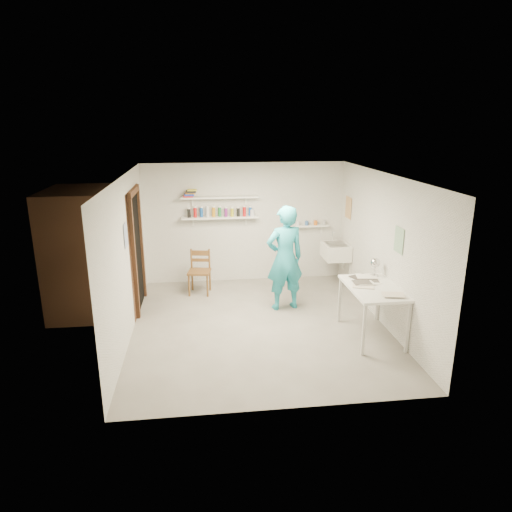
{
  "coord_description": "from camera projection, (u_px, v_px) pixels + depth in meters",
  "views": [
    {
      "loc": [
        -0.88,
        -6.69,
        3.17
      ],
      "look_at": [
        0.0,
        0.4,
        1.05
      ],
      "focal_mm": 32.0,
      "sensor_mm": 36.0,
      "label": 1
    }
  ],
  "objects": [
    {
      "name": "poster_left",
      "position": [
        126.0,
        235.0,
        6.74
      ],
      "size": [
        0.01,
        0.28,
        0.36
      ],
      "primitive_type": "cube",
      "color": "#334C7F",
      "rests_on": "wall_left"
    },
    {
      "name": "floor",
      "position": [
        259.0,
        326.0,
        7.37
      ],
      "size": [
        4.0,
        4.5,
        0.02
      ],
      "primitive_type": "cube",
      "color": "slate",
      "rests_on": "ground"
    },
    {
      "name": "ceiling",
      "position": [
        259.0,
        175.0,
        6.68
      ],
      "size": [
        4.0,
        4.5,
        0.02
      ],
      "primitive_type": "cube",
      "color": "silver",
      "rests_on": "wall_back"
    },
    {
      "name": "work_table",
      "position": [
        371.0,
        312.0,
        6.89
      ],
      "size": [
        0.72,
        1.2,
        0.8
      ],
      "primitive_type": "cube",
      "color": "white",
      "rests_on": "ground"
    },
    {
      "name": "belfast_sink",
      "position": [
        336.0,
        251.0,
        9.0
      ],
      "size": [
        0.48,
        0.6,
        0.3
      ],
      "primitive_type": "cube",
      "color": "white",
      "rests_on": "wall_right"
    },
    {
      "name": "wall_clock",
      "position": [
        285.0,
        238.0,
        7.92
      ],
      "size": [
        0.33,
        0.1,
        0.33
      ],
      "primitive_type": "cylinder",
      "rotation": [
        1.57,
        0.0,
        0.2
      ],
      "color": "beige",
      "rests_on": "man"
    },
    {
      "name": "poster_right_b",
      "position": [
        399.0,
        240.0,
        6.66
      ],
      "size": [
        0.01,
        0.3,
        0.38
      ],
      "primitive_type": "cube",
      "color": "#3F724C",
      "rests_on": "wall_right"
    },
    {
      "name": "man",
      "position": [
        285.0,
        258.0,
        7.8
      ],
      "size": [
        0.74,
        0.56,
        1.83
      ],
      "primitive_type": "imported",
      "rotation": [
        0.0,
        0.0,
        3.34
      ],
      "color": "teal",
      "rests_on": "ground"
    },
    {
      "name": "doorway_recess",
      "position": [
        137.0,
        252.0,
        7.85
      ],
      "size": [
        0.02,
        0.9,
        2.0
      ],
      "primitive_type": "cube",
      "color": "black",
      "rests_on": "wall_left"
    },
    {
      "name": "wall_left",
      "position": [
        126.0,
        259.0,
        6.79
      ],
      "size": [
        0.02,
        4.5,
        2.4
      ],
      "primitive_type": "cube",
      "color": "silver",
      "rests_on": "ground"
    },
    {
      "name": "spray_cans",
      "position": [
        220.0,
        212.0,
        8.93
      ],
      "size": [
        1.34,
        0.06,
        0.17
      ],
      "color": "black",
      "rests_on": "shelf_lower"
    },
    {
      "name": "wooden_chair",
      "position": [
        199.0,
        272.0,
        8.61
      ],
      "size": [
        0.47,
        0.45,
        0.87
      ],
      "primitive_type": "cube",
      "rotation": [
        0.0,
        0.0,
        -0.17
      ],
      "color": "brown",
      "rests_on": "ground"
    },
    {
      "name": "corridor_box",
      "position": [
        94.0,
        251.0,
        7.75
      ],
      "size": [
        1.4,
        1.5,
        2.1
      ],
      "primitive_type": "cube",
      "color": "brown",
      "rests_on": "ground"
    },
    {
      "name": "door_lintel",
      "position": [
        133.0,
        191.0,
        7.55
      ],
      "size": [
        0.06,
        1.05,
        0.1
      ],
      "primitive_type": "cube",
      "color": "brown",
      "rests_on": "wall_left"
    },
    {
      "name": "desk_lamp",
      "position": [
        375.0,
        263.0,
        7.2
      ],
      "size": [
        0.15,
        0.15,
        0.15
      ],
      "primitive_type": "sphere",
      "color": "silver",
      "rests_on": "work_table"
    },
    {
      "name": "ledge_shelf",
      "position": [
        311.0,
        226.0,
        9.28
      ],
      "size": [
        0.7,
        0.14,
        0.03
      ],
      "primitive_type": "cube",
      "color": "white",
      "rests_on": "wall_back"
    },
    {
      "name": "wall_right",
      "position": [
        384.0,
        250.0,
        7.27
      ],
      "size": [
        0.02,
        4.5,
        2.4
      ],
      "primitive_type": "cube",
      "color": "silver",
      "rests_on": "ground"
    },
    {
      "name": "wall_front",
      "position": [
        286.0,
        313.0,
        4.88
      ],
      "size": [
        4.0,
        0.02,
        2.4
      ],
      "primitive_type": "cube",
      "color": "silver",
      "rests_on": "ground"
    },
    {
      "name": "door_jamb_far",
      "position": [
        141.0,
        245.0,
        8.33
      ],
      "size": [
        0.06,
        0.1,
        2.0
      ],
      "primitive_type": "cube",
      "color": "brown",
      "rests_on": "ground"
    },
    {
      "name": "shelf_lower",
      "position": [
        220.0,
        217.0,
        8.95
      ],
      "size": [
        1.5,
        0.22,
        0.03
      ],
      "primitive_type": "cube",
      "color": "white",
      "rests_on": "wall_back"
    },
    {
      "name": "ledge_pots",
      "position": [
        311.0,
        223.0,
        9.26
      ],
      "size": [
        0.48,
        0.07,
        0.09
      ],
      "color": "silver",
      "rests_on": "ledge_shelf"
    },
    {
      "name": "papers",
      "position": [
        373.0,
        286.0,
        6.77
      ],
      "size": [
        0.3,
        0.22,
        0.03
      ],
      "color": "silver",
      "rests_on": "work_table"
    },
    {
      "name": "poster_right_a",
      "position": [
        348.0,
        208.0,
        8.88
      ],
      "size": [
        0.01,
        0.34,
        0.42
      ],
      "primitive_type": "cube",
      "color": "#995933",
      "rests_on": "wall_right"
    },
    {
      "name": "book_stack",
      "position": [
        190.0,
        193.0,
        8.75
      ],
      "size": [
        0.26,
        0.14,
        0.14
      ],
      "color": "red",
      "rests_on": "shelf_upper"
    },
    {
      "name": "door_jamb_near",
      "position": [
        134.0,
        261.0,
        7.38
      ],
      "size": [
        0.06,
        0.1,
        2.0
      ],
      "primitive_type": "cube",
      "color": "brown",
      "rests_on": "ground"
    },
    {
      "name": "shelf_upper",
      "position": [
        220.0,
        197.0,
        8.84
      ],
      "size": [
        1.5,
        0.22,
        0.03
      ],
      "primitive_type": "cube",
      "color": "white",
      "rests_on": "wall_back"
    },
    {
      "name": "wall_back",
      "position": [
        245.0,
        223.0,
        9.18
      ],
      "size": [
        4.0,
        0.02,
        2.4
      ],
      "primitive_type": "cube",
      "color": "silver",
      "rests_on": "ground"
    }
  ]
}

